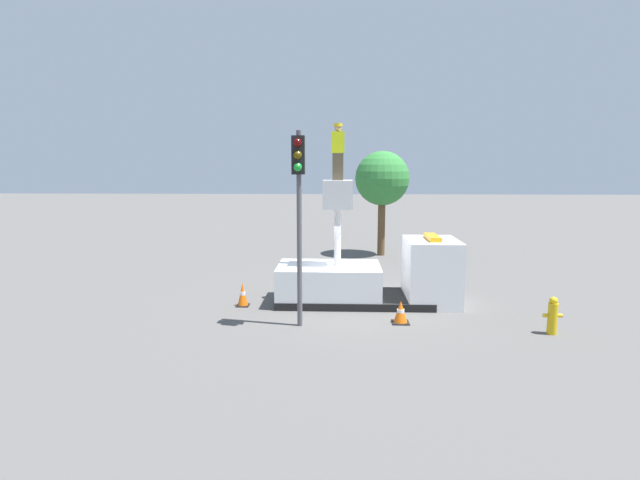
# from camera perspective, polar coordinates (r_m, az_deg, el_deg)

# --- Properties ---
(ground_plane) EXTENTS (120.00, 120.00, 0.00)m
(ground_plane) POSITION_cam_1_polar(r_m,az_deg,el_deg) (16.41, 3.90, -7.10)
(ground_plane) COLOR #565451
(bucket_truck) EXTENTS (5.78, 2.19, 3.95)m
(bucket_truck) POSITION_cam_1_polar(r_m,az_deg,el_deg) (16.23, 5.88, -4.26)
(bucket_truck) COLOR black
(bucket_truck) RESTS_ON ground
(worker) EXTENTS (0.40, 0.26, 1.75)m
(worker) POSITION_cam_1_polar(r_m,az_deg,el_deg) (15.80, 2.06, 10.04)
(worker) COLOR brown
(worker) RESTS_ON bucket_truck
(traffic_light_pole) EXTENTS (0.34, 0.57, 5.33)m
(traffic_light_pole) POSITION_cam_1_polar(r_m,az_deg,el_deg) (13.27, -2.45, 5.73)
(traffic_light_pole) COLOR #515156
(traffic_light_pole) RESTS_ON ground
(fire_hydrant) EXTENTS (0.49, 0.25, 1.01)m
(fire_hydrant) POSITION_cam_1_polar(r_m,az_deg,el_deg) (14.63, 25.05, -7.86)
(fire_hydrant) COLOR gold
(fire_hydrant) RESTS_ON ground
(traffic_cone_rear) EXTENTS (0.40, 0.40, 0.75)m
(traffic_cone_rear) POSITION_cam_1_polar(r_m,az_deg,el_deg) (16.06, -8.83, -6.22)
(traffic_cone_rear) COLOR black
(traffic_cone_rear) RESTS_ON ground
(traffic_cone_curbside) EXTENTS (0.48, 0.48, 0.64)m
(traffic_cone_curbside) POSITION_cam_1_polar(r_m,az_deg,el_deg) (14.40, 9.20, -8.18)
(traffic_cone_curbside) COLOR black
(traffic_cone_curbside) RESTS_ON ground
(tree_left_bg) EXTENTS (2.63, 2.63, 5.10)m
(tree_left_bg) POSITION_cam_1_polar(r_m,az_deg,el_deg) (24.51, 7.13, 6.90)
(tree_left_bg) COLOR brown
(tree_left_bg) RESTS_ON ground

